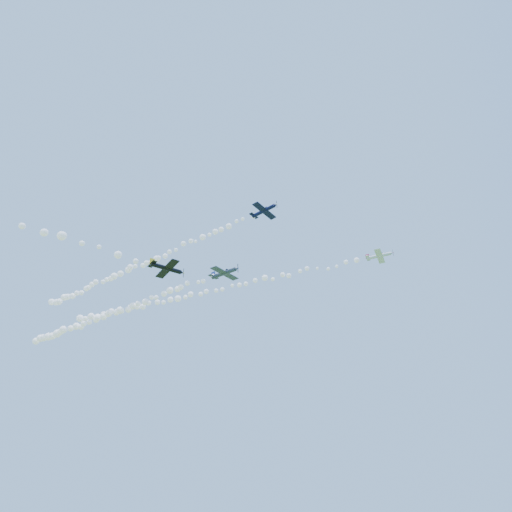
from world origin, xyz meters
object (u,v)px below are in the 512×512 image
at_px(plane_navy, 264,211).
at_px(plane_black, 167,268).
at_px(plane_grey, 225,273).
at_px(plane_white, 380,256).

height_order(plane_navy, plane_black, plane_navy).
height_order(plane_grey, plane_black, plane_grey).
bearing_deg(plane_navy, plane_black, -125.72).
bearing_deg(plane_grey, plane_navy, -13.77).
xyz_separation_m(plane_navy, plane_black, (-13.06, -11.78, -16.19)).
height_order(plane_navy, plane_grey, plane_navy).
bearing_deg(plane_white, plane_grey, -149.67).
bearing_deg(plane_navy, plane_white, 62.77).
xyz_separation_m(plane_white, plane_grey, (-29.58, -17.12, -6.29)).
height_order(plane_white, plane_grey, plane_white).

